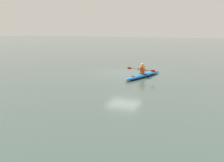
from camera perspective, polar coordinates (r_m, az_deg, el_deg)
ground_plane at (r=19.92m, az=2.75°, el=1.68°), size 160.00×160.00×0.00m
kayak at (r=18.65m, az=7.02°, el=1.32°), size 1.83×4.55×0.26m
kayaker at (r=18.43m, az=6.78°, el=2.64°), size 2.30×0.70×0.76m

